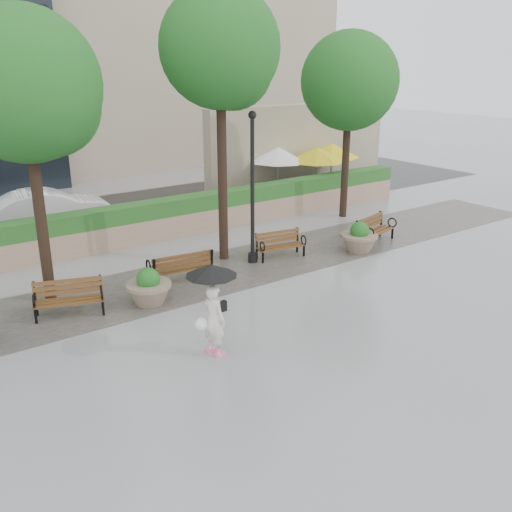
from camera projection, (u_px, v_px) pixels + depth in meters
ground at (263, 311)px, 14.13m from camera, size 100.00×100.00×0.00m
cobble_strip at (201, 276)px, 16.43m from camera, size 28.00×3.20×0.01m
hedge_wall at (140, 223)px, 19.28m from camera, size 24.00×0.80×1.35m
cafe_wall at (300, 148)px, 26.39m from camera, size 10.00×0.60×4.00m
cafe_hedge at (322, 191)px, 24.93m from camera, size 8.00×0.50×0.90m
asphalt_street at (98, 217)px, 22.56m from camera, size 40.00×7.00×0.00m
bench_1 at (70, 306)px, 13.82m from camera, size 1.74×1.13×0.87m
bench_2 at (181, 274)px, 15.78m from camera, size 1.83×0.91×0.94m
bench_3 at (280, 250)px, 17.88m from camera, size 1.61×0.86×0.82m
bench_4 at (375, 235)px, 19.32m from camera, size 1.78×1.07×0.90m
planter_left at (149, 290)px, 14.47m from camera, size 1.15×1.15×0.96m
planter_right at (359, 240)px, 18.43m from camera, size 1.19×1.19×1.00m
lamppost at (252, 198)px, 16.89m from camera, size 0.28×0.28×4.55m
tree_0 at (30, 91)px, 13.23m from camera, size 3.64×3.58×7.15m
tree_1 at (223, 54)px, 16.04m from camera, size 3.50×3.41×7.94m
tree_2 at (351, 85)px, 21.19m from camera, size 3.68×3.63×6.97m
patio_umb_white at (278, 155)px, 24.65m from camera, size 2.50×2.50×2.30m
patio_umb_yellow_a at (317, 155)px, 24.73m from camera, size 2.50×2.50×2.30m
patio_umb_yellow_b at (332, 151)px, 25.83m from camera, size 2.50×2.50×2.30m
car_right at (49, 209)px, 20.86m from camera, size 4.52×1.94×1.45m
pedestrian at (213, 301)px, 11.74m from camera, size 1.08×1.08×1.99m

